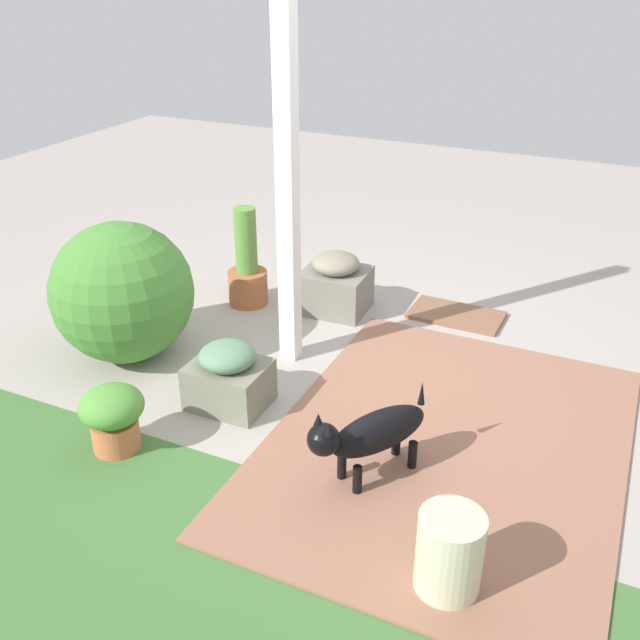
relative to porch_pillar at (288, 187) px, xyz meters
The scene contains 11 objects.
ground_plane 1.22m from the porch_pillar, 166.91° to the left, with size 12.00×12.00×0.00m, color #AAA098.
brick_path 1.71m from the porch_pillar, 157.26° to the left, with size 1.80×2.40×0.02m, color #97664F.
porch_pillar is the anchor object (origin of this frame).
stone_planter_nearest 1.19m from the porch_pillar, 88.81° to the right, with size 0.48×0.44×0.45m.
stone_planter_mid 1.15m from the porch_pillar, 83.93° to the left, with size 0.44×0.36×0.40m.
round_shrub 1.26m from the porch_pillar, 23.80° to the left, with size 0.90×0.90×0.90m, color #458233.
terracotta_pot_broad 1.61m from the porch_pillar, 72.44° to the left, with size 0.34×0.34×0.37m.
terracotta_pot_tall 1.23m from the porch_pillar, 41.45° to the right, with size 0.29×0.29×0.74m.
dog 1.55m from the porch_pillar, 134.73° to the left, with size 0.47×0.64×0.47m.
ceramic_urn 2.25m from the porch_pillar, 135.42° to the left, with size 0.27×0.27×0.38m, color beige.
doormat 1.72m from the porch_pillar, 129.45° to the right, with size 0.65×0.37×0.03m, color brown.
Camera 1 is at (-1.44, 3.48, 2.35)m, focal length 40.11 mm.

